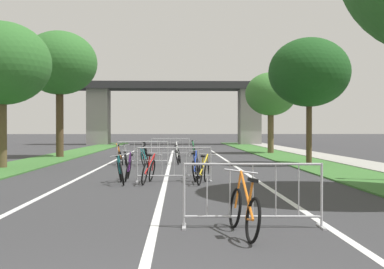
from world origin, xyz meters
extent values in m
cube|color=#386B2D|center=(-6.39, 23.03, 0.03)|extent=(2.48, 56.31, 0.05)
cube|color=#386B2D|center=(6.39, 23.03, 0.03)|extent=(2.48, 56.31, 0.05)
cube|color=#9E9B93|center=(8.60, 23.03, 0.04)|extent=(1.94, 56.31, 0.08)
cube|color=silver|center=(0.00, 16.29, 0.00)|extent=(0.14, 32.57, 0.01)
cube|color=silver|center=(2.83, 16.29, 0.00)|extent=(0.14, 32.57, 0.01)
cube|color=silver|center=(-2.83, 16.29, 0.00)|extent=(0.14, 32.57, 0.01)
cube|color=#2D2D30|center=(0.00, 46.53, 5.97)|extent=(23.59, 3.73, 0.71)
cube|color=gray|center=(-7.70, 46.53, 2.81)|extent=(2.12, 2.40, 5.62)
cube|color=gray|center=(7.70, 46.53, 2.81)|extent=(2.12, 2.40, 5.62)
cylinder|color=brown|center=(-6.72, 16.32, 1.38)|extent=(0.39, 0.39, 2.77)
ellipsoid|color=#2D6628|center=(-6.72, 16.32, 4.24)|extent=(3.94, 3.94, 3.35)
cylinder|color=#4C3823|center=(-6.21, 23.86, 1.86)|extent=(0.41, 0.41, 3.72)
ellipsoid|color=#2D6628|center=(-6.21, 23.86, 5.27)|extent=(4.15, 4.15, 3.53)
cylinder|color=#4C3823|center=(6.21, 17.99, 1.38)|extent=(0.25, 0.25, 2.76)
ellipsoid|color=#194719|center=(6.21, 17.99, 4.11)|extent=(3.60, 3.60, 3.06)
cylinder|color=brown|center=(6.39, 27.98, 1.31)|extent=(0.39, 0.39, 2.63)
ellipsoid|color=#38702D|center=(6.39, 27.98, 3.86)|extent=(3.29, 3.29, 2.80)
cylinder|color=#ADADB2|center=(0.48, 4.27, 0.53)|extent=(0.04, 0.04, 1.05)
cube|color=#ADADB2|center=(0.48, 4.27, 0.01)|extent=(0.07, 0.44, 0.03)
cylinder|color=#ADADB2|center=(2.71, 4.20, 0.53)|extent=(0.04, 0.04, 1.05)
cube|color=#ADADB2|center=(2.71, 4.20, 0.01)|extent=(0.07, 0.44, 0.03)
cylinder|color=#ADADB2|center=(1.60, 4.24, 1.03)|extent=(2.23, 0.11, 0.04)
cylinder|color=#ADADB2|center=(1.60, 4.24, 0.18)|extent=(2.23, 0.11, 0.04)
cylinder|color=#ADADB2|center=(0.85, 4.26, 0.61)|extent=(0.02, 0.02, 0.87)
cylinder|color=#ADADB2|center=(1.23, 4.25, 0.61)|extent=(0.02, 0.02, 0.87)
cylinder|color=#ADADB2|center=(1.60, 4.24, 0.61)|extent=(0.02, 0.02, 0.87)
cylinder|color=#ADADB2|center=(1.97, 4.22, 0.61)|extent=(0.02, 0.02, 0.87)
cylinder|color=#ADADB2|center=(2.34, 4.21, 0.61)|extent=(0.02, 0.02, 0.87)
cylinder|color=#ADADB2|center=(-0.85, 11.18, 0.53)|extent=(0.04, 0.04, 1.05)
cube|color=#ADADB2|center=(-0.85, 11.18, 0.01)|extent=(0.08, 0.44, 0.03)
cylinder|color=#ADADB2|center=(1.38, 11.27, 0.53)|extent=(0.04, 0.04, 1.05)
cube|color=#ADADB2|center=(1.38, 11.27, 0.01)|extent=(0.08, 0.44, 0.03)
cylinder|color=#ADADB2|center=(0.26, 11.23, 1.03)|extent=(2.23, 0.13, 0.04)
cylinder|color=#ADADB2|center=(0.26, 11.23, 0.18)|extent=(2.23, 0.13, 0.04)
cylinder|color=#ADADB2|center=(-0.48, 11.20, 0.61)|extent=(0.02, 0.02, 0.87)
cylinder|color=#ADADB2|center=(-0.11, 11.21, 0.61)|extent=(0.02, 0.02, 0.87)
cylinder|color=#ADADB2|center=(0.26, 11.23, 0.61)|extent=(0.02, 0.02, 0.87)
cylinder|color=#ADADB2|center=(0.63, 11.24, 0.61)|extent=(0.02, 0.02, 0.87)
cylinder|color=#ADADB2|center=(1.00, 11.26, 0.61)|extent=(0.02, 0.02, 0.87)
cylinder|color=#ADADB2|center=(-2.30, 18.16, 0.53)|extent=(0.04, 0.04, 1.05)
cube|color=#ADADB2|center=(-2.30, 18.16, 0.01)|extent=(0.08, 0.44, 0.03)
cylinder|color=#ADADB2|center=(-0.08, 18.28, 0.53)|extent=(0.04, 0.04, 1.05)
cube|color=#ADADB2|center=(-0.08, 18.28, 0.01)|extent=(0.08, 0.44, 0.03)
cylinder|color=#ADADB2|center=(-1.19, 18.22, 1.03)|extent=(2.23, 0.16, 0.04)
cylinder|color=#ADADB2|center=(-1.19, 18.22, 0.18)|extent=(2.23, 0.16, 0.04)
cylinder|color=#ADADB2|center=(-1.93, 18.18, 0.61)|extent=(0.02, 0.02, 0.87)
cylinder|color=#ADADB2|center=(-1.56, 18.20, 0.61)|extent=(0.02, 0.02, 0.87)
cylinder|color=#ADADB2|center=(-1.19, 18.22, 0.61)|extent=(0.02, 0.02, 0.87)
cylinder|color=#ADADB2|center=(-0.82, 18.24, 0.61)|extent=(0.02, 0.02, 0.87)
cylinder|color=#ADADB2|center=(-0.45, 18.26, 0.61)|extent=(0.02, 0.02, 0.87)
cylinder|color=#ADADB2|center=(-1.19, 25.26, 0.53)|extent=(0.04, 0.04, 1.05)
cube|color=#ADADB2|center=(-1.19, 25.26, 0.01)|extent=(0.08, 0.44, 0.03)
cylinder|color=#ADADB2|center=(1.03, 25.16, 0.53)|extent=(0.04, 0.04, 1.05)
cube|color=#ADADB2|center=(1.03, 25.16, 0.01)|extent=(0.08, 0.44, 0.03)
cylinder|color=#ADADB2|center=(-0.08, 25.21, 1.03)|extent=(2.23, 0.15, 0.04)
cylinder|color=#ADADB2|center=(-0.08, 25.21, 0.18)|extent=(2.23, 0.15, 0.04)
cylinder|color=#ADADB2|center=(-0.82, 25.25, 0.61)|extent=(0.02, 0.02, 0.87)
cylinder|color=#ADADB2|center=(-0.45, 25.23, 0.61)|extent=(0.02, 0.02, 0.87)
cylinder|color=#ADADB2|center=(-0.08, 25.21, 0.61)|extent=(0.02, 0.02, 0.87)
cylinder|color=#ADADB2|center=(0.29, 25.19, 0.61)|extent=(0.02, 0.02, 0.87)
cylinder|color=#ADADB2|center=(0.66, 25.18, 0.61)|extent=(0.02, 0.02, 0.87)
torus|color=black|center=(-2.12, 18.08, 0.31)|extent=(0.28, 0.64, 0.62)
torus|color=black|center=(-2.35, 19.15, 0.31)|extent=(0.28, 0.64, 0.62)
cylinder|color=orange|center=(-2.29, 18.58, 0.62)|extent=(0.38, 1.03, 0.64)
cylinder|color=orange|center=(-2.24, 18.38, 0.56)|extent=(0.15, 0.15, 0.60)
cylinder|color=orange|center=(-2.16, 18.26, 0.29)|extent=(0.09, 0.35, 0.07)
cylinder|color=orange|center=(-2.41, 19.12, 0.62)|extent=(0.15, 0.12, 0.61)
cube|color=black|center=(-2.29, 18.33, 0.86)|extent=(0.16, 0.26, 0.07)
cylinder|color=#99999E|center=(-2.46, 19.08, 0.92)|extent=(0.51, 0.14, 0.13)
torus|color=black|center=(-1.39, 11.16, 0.33)|extent=(0.27, 0.68, 0.66)
torus|color=black|center=(-1.20, 10.16, 0.33)|extent=(0.27, 0.68, 0.66)
cylinder|color=#197A7F|center=(-1.34, 10.68, 0.59)|extent=(0.13, 0.99, 0.56)
cylinder|color=#197A7F|center=(-1.37, 10.87, 0.55)|extent=(0.15, 0.10, 0.53)
cylinder|color=#197A7F|center=(-1.35, 11.00, 0.31)|extent=(0.10, 0.33, 0.08)
cylinder|color=#197A7F|center=(-1.25, 10.18, 0.59)|extent=(0.14, 0.07, 0.53)
cube|color=black|center=(-1.42, 10.90, 0.81)|extent=(0.15, 0.26, 0.07)
cylinder|color=#99999E|center=(-1.30, 10.19, 0.86)|extent=(0.46, 0.11, 0.11)
torus|color=black|center=(1.30, 25.22, 0.32)|extent=(0.21, 0.64, 0.63)
torus|color=black|center=(1.39, 26.26, 0.32)|extent=(0.21, 0.64, 0.63)
cylinder|color=#1E7238|center=(1.29, 25.72, 0.59)|extent=(0.06, 1.02, 0.58)
cylinder|color=#1E7238|center=(1.28, 25.52, 0.58)|extent=(0.17, 0.11, 0.63)
cylinder|color=#1E7238|center=(1.32, 25.38, 0.29)|extent=(0.06, 0.34, 0.07)
cylinder|color=#1E7238|center=(1.34, 26.24, 0.59)|extent=(0.15, 0.08, 0.55)
cube|color=black|center=(1.22, 25.49, 0.89)|extent=(0.13, 0.25, 0.07)
cylinder|color=#99999E|center=(1.28, 26.22, 0.87)|extent=(0.42, 0.06, 0.11)
torus|color=black|center=(-1.97, 18.16, 0.32)|extent=(0.21, 0.65, 0.65)
torus|color=black|center=(-1.82, 17.18, 0.32)|extent=(0.21, 0.65, 0.65)
cylinder|color=#B7B7BC|center=(-1.93, 17.69, 0.61)|extent=(0.12, 0.96, 0.62)
cylinder|color=#B7B7BC|center=(-1.96, 17.87, 0.58)|extent=(0.12, 0.11, 0.61)
cylinder|color=#B7B7BC|center=(-1.94, 18.00, 0.30)|extent=(0.08, 0.32, 0.08)
cylinder|color=#B7B7BC|center=(-1.86, 17.20, 0.61)|extent=(0.11, 0.08, 0.59)
cube|color=black|center=(-1.99, 17.90, 0.88)|extent=(0.14, 0.25, 0.06)
cylinder|color=#99999E|center=(-1.89, 17.22, 0.91)|extent=(0.45, 0.10, 0.08)
torus|color=black|center=(0.34, 18.24, 0.34)|extent=(0.22, 0.70, 0.68)
torus|color=black|center=(0.43, 19.26, 0.34)|extent=(0.22, 0.70, 0.68)
cylinder|color=silver|center=(0.33, 18.73, 0.67)|extent=(0.07, 1.00, 0.68)
cylinder|color=silver|center=(0.33, 18.53, 0.56)|extent=(0.15, 0.11, 0.55)
cylinder|color=silver|center=(0.36, 18.40, 0.32)|extent=(0.06, 0.33, 0.08)
cylinder|color=silver|center=(0.37, 19.24, 0.67)|extent=(0.16, 0.08, 0.66)
cube|color=black|center=(0.28, 18.50, 0.83)|extent=(0.13, 0.25, 0.07)
cylinder|color=#99999E|center=(0.31, 19.22, 0.99)|extent=(0.43, 0.06, 0.10)
torus|color=black|center=(-1.60, 25.32, 0.31)|extent=(0.22, 0.64, 0.63)
torus|color=black|center=(-1.43, 24.35, 0.31)|extent=(0.22, 0.64, 0.63)
cylinder|color=black|center=(-1.55, 24.85, 0.60)|extent=(0.14, 0.96, 0.60)
cylinder|color=black|center=(-1.58, 25.04, 0.53)|extent=(0.12, 0.11, 0.53)
cylinder|color=black|center=(-1.57, 25.17, 0.29)|extent=(0.09, 0.32, 0.07)
cylinder|color=black|center=(-1.47, 24.37, 0.60)|extent=(0.11, 0.08, 0.57)
cube|color=black|center=(-1.61, 25.07, 0.79)|extent=(0.14, 0.25, 0.06)
cylinder|color=#99999E|center=(-1.50, 24.39, 0.88)|extent=(0.51, 0.11, 0.08)
torus|color=black|center=(0.88, 11.07, 0.33)|extent=(0.23, 0.66, 0.65)
torus|color=black|center=(1.04, 12.11, 0.33)|extent=(0.23, 0.66, 0.65)
cylinder|color=#1E389E|center=(0.92, 11.57, 0.61)|extent=(0.13, 1.03, 0.61)
cylinder|color=#1E389E|center=(0.90, 11.37, 0.56)|extent=(0.13, 0.11, 0.58)
cylinder|color=#1E389E|center=(0.91, 11.24, 0.30)|extent=(0.09, 0.34, 0.08)
cylinder|color=#1E389E|center=(1.00, 12.09, 0.61)|extent=(0.12, 0.08, 0.58)
cube|color=black|center=(0.85, 11.34, 0.85)|extent=(0.14, 0.25, 0.06)
cylinder|color=#99999E|center=(0.97, 12.08, 0.90)|extent=(0.44, 0.10, 0.08)
torus|color=black|center=(-1.17, 12.14, 0.30)|extent=(0.15, 0.61, 0.61)
torus|color=black|center=(-1.15, 11.15, 0.30)|extent=(0.15, 0.61, 0.61)
cylinder|color=#662884|center=(-1.12, 11.67, 0.61)|extent=(0.16, 0.96, 0.64)
cylinder|color=#662884|center=(-1.13, 11.86, 0.52)|extent=(0.13, 0.12, 0.53)
cylinder|color=#662884|center=(-1.17, 11.98, 0.28)|extent=(0.03, 0.32, 0.07)
cylinder|color=#662884|center=(-1.10, 11.18, 0.61)|extent=(0.14, 0.10, 0.62)
cube|color=black|center=(-1.09, 11.89, 0.78)|extent=(0.11, 0.24, 0.06)
cylinder|color=#99999E|center=(-1.06, 11.20, 0.91)|extent=(0.52, 0.04, 0.11)
torus|color=black|center=(-0.56, 10.25, 0.33)|extent=(0.26, 0.68, 0.66)
torus|color=black|center=(-0.40, 11.24, 0.33)|extent=(0.26, 0.68, 0.66)
cylinder|color=red|center=(-0.44, 10.71, 0.59)|extent=(0.28, 0.95, 0.55)
cylinder|color=red|center=(-0.47, 10.52, 0.56)|extent=(0.14, 0.13, 0.57)
cylinder|color=red|center=(-0.54, 10.41, 0.31)|extent=(0.07, 0.33, 0.08)
cylinder|color=red|center=(-0.36, 11.21, 0.59)|extent=(0.13, 0.11, 0.52)
cube|color=black|center=(-0.43, 10.48, 0.84)|extent=(0.14, 0.25, 0.07)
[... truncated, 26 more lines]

